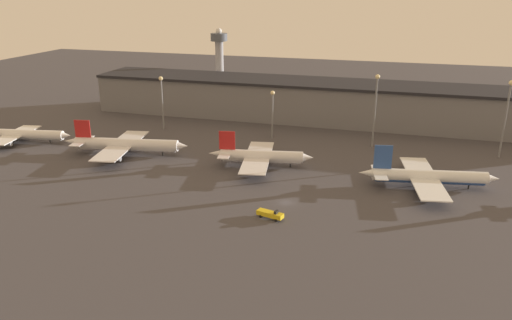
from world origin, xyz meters
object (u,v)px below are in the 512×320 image
(airplane_1, at_px, (125,145))
(airplane_0, at_px, (18,134))
(airplane_3, at_px, (427,177))
(service_vehicle_1, at_px, (270,214))
(control_tower, at_px, (219,58))
(airplane_2, at_px, (260,156))

(airplane_1, bearing_deg, airplane_0, 168.50)
(airplane_1, xyz_separation_m, airplane_3, (108.62, -2.31, -0.22))
(airplane_3, height_order, service_vehicle_1, airplane_3)
(airplane_1, height_order, control_tower, control_tower)
(airplane_1, xyz_separation_m, service_vehicle_1, (66.69, -37.94, -2.48))
(control_tower, bearing_deg, service_vehicle_1, -64.74)
(airplane_2, xyz_separation_m, service_vehicle_1, (14.11, -39.64, -2.28))
(control_tower, bearing_deg, airplane_1, -90.66)
(airplane_1, xyz_separation_m, control_tower, (1.17, 100.91, 18.87))
(airplane_3, xyz_separation_m, service_vehicle_1, (-41.93, -35.64, -2.26))
(airplane_0, distance_m, control_tower, 113.58)
(airplane_0, relative_size, service_vehicle_1, 5.68)
(airplane_0, bearing_deg, airplane_1, -11.50)
(airplane_1, bearing_deg, airplane_2, -8.07)
(airplane_1, relative_size, control_tower, 1.24)
(airplane_0, bearing_deg, control_tower, 52.88)
(airplane_3, distance_m, service_vehicle_1, 55.08)
(airplane_2, bearing_deg, airplane_1, 171.93)
(airplane_2, relative_size, service_vehicle_1, 4.71)
(airplane_0, height_order, airplane_2, airplane_2)
(airplane_1, height_order, airplane_3, airplane_3)
(airplane_2, distance_m, airplane_3, 56.18)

